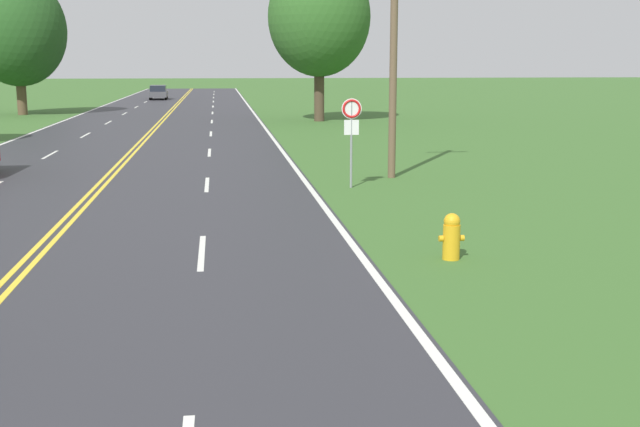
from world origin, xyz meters
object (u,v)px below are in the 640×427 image
object	(u,v)px
car_dark_grey_sedan_mid_near	(158,92)
tree_left_verge	(319,17)
traffic_sign	(352,121)
fire_hydrant	(452,236)
tree_mid_treeline	(17,31)

from	to	relation	value
car_dark_grey_sedan_mid_near	tree_left_verge	bearing A→B (deg)	-160.49
traffic_sign	tree_left_verge	bearing A→B (deg)	84.76
fire_hydrant	tree_left_verge	xyz separation A→B (m)	(2.12, 36.82, 6.04)
car_dark_grey_sedan_mid_near	tree_mid_treeline	bearing A→B (deg)	160.10
tree_left_verge	tree_mid_treeline	distance (m)	22.33
traffic_sign	car_dark_grey_sedan_mid_near	world-z (taller)	traffic_sign
fire_hydrant	tree_mid_treeline	world-z (taller)	tree_mid_treeline
fire_hydrant	tree_left_verge	bearing A→B (deg)	86.70
tree_left_verge	car_dark_grey_sedan_mid_near	distance (m)	35.49
tree_left_verge	car_dark_grey_sedan_mid_near	size ratio (longest dim) A/B	2.17
tree_mid_treeline	car_dark_grey_sedan_mid_near	bearing A→B (deg)	71.34
tree_left_verge	car_dark_grey_sedan_mid_near	xyz separation A→B (m)	(-12.41, 32.75, -5.75)
traffic_sign	tree_mid_treeline	world-z (taller)	tree_mid_treeline
car_dark_grey_sedan_mid_near	fire_hydrant	bearing A→B (deg)	-172.83
tree_left_verge	car_dark_grey_sedan_mid_near	bearing A→B (deg)	110.74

